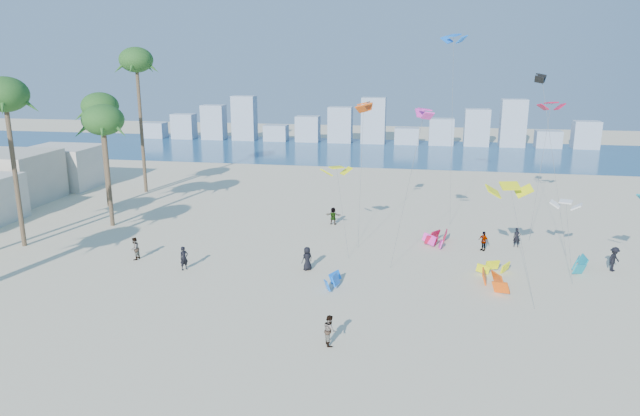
# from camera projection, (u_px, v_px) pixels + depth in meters

# --- Properties ---
(ground) EXTENTS (220.00, 220.00, 0.00)m
(ground) POSITION_uv_depth(u_px,v_px,m) (212.00, 363.00, 30.89)
(ground) COLOR beige
(ground) RESTS_ON ground
(ocean) EXTENTS (220.00, 220.00, 0.00)m
(ocean) POSITION_uv_depth(u_px,v_px,m) (360.00, 151.00, 99.50)
(ocean) COLOR navy
(ocean) RESTS_ON ground
(kitesurfer_near) EXTENTS (0.75, 0.80, 1.83)m
(kitesurfer_near) POSITION_uv_depth(u_px,v_px,m) (184.00, 258.00, 44.12)
(kitesurfer_near) COLOR black
(kitesurfer_near) RESTS_ON ground
(kitesurfer_mid) EXTENTS (0.95, 1.05, 1.78)m
(kitesurfer_mid) POSITION_uv_depth(u_px,v_px,m) (330.00, 330.00, 32.61)
(kitesurfer_mid) COLOR gray
(kitesurfer_mid) RESTS_ON ground
(kitesurfers_far) EXTENTS (37.84, 13.50, 1.89)m
(kitesurfers_far) POSITION_uv_depth(u_px,v_px,m) (392.00, 243.00, 47.86)
(kitesurfers_far) COLOR black
(kitesurfers_far) RESTS_ON ground
(grounded_kites) EXTENTS (19.08, 14.71, 1.01)m
(grounded_kites) POSITION_uv_depth(u_px,v_px,m) (468.00, 261.00, 44.94)
(grounded_kites) COLOR blue
(grounded_kites) RESTS_ON ground
(flying_kites) EXTENTS (24.97, 24.74, 18.24)m
(flying_kites) POSITION_uv_depth(u_px,v_px,m) (474.00, 121.00, 46.89)
(flying_kites) COLOR #F8FF0D
(flying_kites) RESTS_ON ground
(palm_row) EXTENTS (10.83, 44.80, 16.76)m
(palm_row) POSITION_uv_depth(u_px,v_px,m) (14.00, 102.00, 46.92)
(palm_row) COLOR brown
(palm_row) RESTS_ON ground
(distant_skyline) EXTENTS (85.00, 3.00, 8.40)m
(distant_skyline) POSITION_uv_depth(u_px,v_px,m) (359.00, 126.00, 108.45)
(distant_skyline) COLOR #9EADBF
(distant_skyline) RESTS_ON ground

